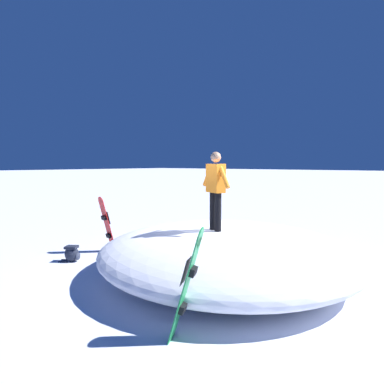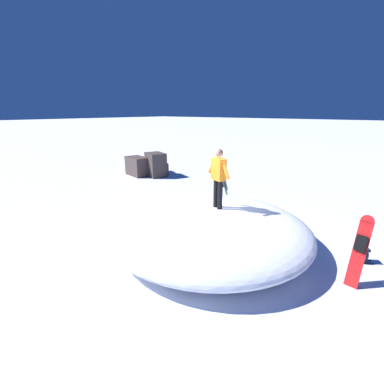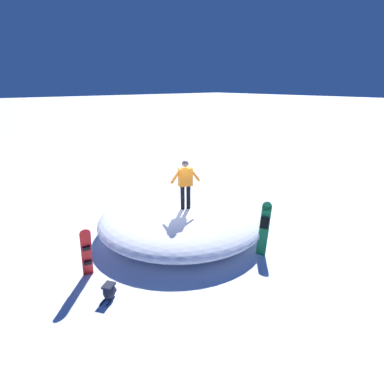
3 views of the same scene
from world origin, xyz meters
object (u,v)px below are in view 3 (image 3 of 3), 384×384
(snowboard_primary_upright, at_px, (87,252))
(backpack_near, at_px, (109,291))
(snowboard_secondary_upright, at_px, (264,227))
(snowboarder_standing, at_px, (185,182))

(snowboard_primary_upright, xyz_separation_m, backpack_near, (0.06, -1.09, -0.59))
(snowboard_primary_upright, bearing_deg, snowboard_secondary_upright, -24.45)
(snowboard_secondary_upright, bearing_deg, snowboard_primary_upright, 155.55)
(backpack_near, bearing_deg, snowboarder_standing, 20.53)
(snowboard_secondary_upright, xyz_separation_m, backpack_near, (-4.64, 1.05, -0.62))
(snowboard_primary_upright, bearing_deg, snowboarder_standing, 3.24)
(snowboard_primary_upright, distance_m, backpack_near, 1.24)
(backpack_near, bearing_deg, snowboard_primary_upright, 93.17)
(snowboarder_standing, relative_size, snowboard_primary_upright, 1.06)
(snowboarder_standing, bearing_deg, snowboard_primary_upright, -176.76)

